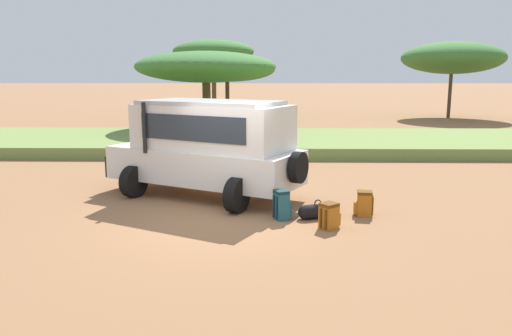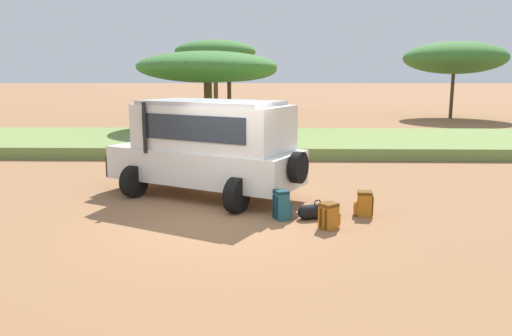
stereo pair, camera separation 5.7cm
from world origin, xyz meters
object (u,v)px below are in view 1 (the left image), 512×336
backpack_near_rear_wheel (364,204)px  acacia_tree_left_mid (213,52)px  backpack_beside_front_wheel (329,216)px  acacia_tree_centre_back (227,70)px  safari_vehicle (208,146)px  backpack_cluster_center (282,205)px  acacia_tree_far_right (452,58)px  duffel_bag_low_black_case (318,211)px  acacia_tree_right_mid (206,67)px

backpack_near_rear_wheel → acacia_tree_left_mid: 23.44m
backpack_beside_front_wheel → acacia_tree_centre_back: (-4.39, 30.30, 3.15)m
safari_vehicle → backpack_cluster_center: size_ratio=8.30×
backpack_cluster_center → backpack_near_rear_wheel: (1.82, 0.32, -0.04)m
backpack_beside_front_wheel → acacia_tree_far_right: (11.68, 26.08, 3.92)m
backpack_near_rear_wheel → acacia_tree_far_right: acacia_tree_far_right is taller
acacia_tree_centre_back → acacia_tree_far_right: acacia_tree_far_right is taller
backpack_near_rear_wheel → acacia_tree_left_mid: acacia_tree_left_mid is taller
backpack_near_rear_wheel → acacia_tree_centre_back: size_ratio=0.07×
acacia_tree_left_mid → acacia_tree_centre_back: acacia_tree_left_mid is taller
duffel_bag_low_black_case → acacia_tree_centre_back: size_ratio=0.11×
duffel_bag_low_black_case → acacia_tree_centre_back: (-4.23, 29.57, 3.26)m
backpack_near_rear_wheel → duffel_bag_low_black_case: size_ratio=0.64×
backpack_cluster_center → acacia_tree_left_mid: size_ratio=0.12×
acacia_tree_left_mid → acacia_tree_far_right: (16.40, 2.77, -0.31)m
backpack_beside_front_wheel → acacia_tree_far_right: size_ratio=0.08×
backpack_cluster_center → duffel_bag_low_black_case: (0.78, 0.11, -0.15)m
backpack_cluster_center → safari_vehicle: bearing=131.5°
backpack_beside_front_wheel → acacia_tree_right_mid: bearing=105.6°
backpack_near_rear_wheel → backpack_beside_front_wheel: bearing=-132.8°
backpack_cluster_center → duffel_bag_low_black_case: 0.81m
backpack_near_rear_wheel → duffel_bag_low_black_case: backpack_near_rear_wheel is taller
safari_vehicle → duffel_bag_low_black_case: bearing=-36.8°
backpack_beside_front_wheel → acacia_tree_right_mid: size_ratio=0.07×
acacia_tree_left_mid → backpack_near_rear_wheel: bearing=-75.9°
backpack_beside_front_wheel → backpack_cluster_center: 1.13m
acacia_tree_centre_back → acacia_tree_far_right: 16.63m
backpack_cluster_center → acacia_tree_left_mid: (-3.78, 22.69, 4.17)m
backpack_cluster_center → acacia_tree_centre_back: acacia_tree_centre_back is taller
duffel_bag_low_black_case → acacia_tree_left_mid: acacia_tree_left_mid is taller
duffel_bag_low_black_case → backpack_beside_front_wheel: bearing=-77.6°
acacia_tree_left_mid → backpack_cluster_center: bearing=-80.5°
backpack_cluster_center → duffel_bag_low_black_case: size_ratio=0.74×
backpack_near_rear_wheel → duffel_bag_low_black_case: (-1.04, -0.21, -0.11)m
acacia_tree_right_mid → acacia_tree_far_right: acacia_tree_far_right is taller
acacia_tree_left_mid → acacia_tree_right_mid: bearing=-86.8°
safari_vehicle → backpack_near_rear_wheel: 4.15m
backpack_cluster_center → acacia_tree_right_mid: size_ratio=0.09×
backpack_cluster_center → acacia_tree_far_right: acacia_tree_far_right is taller
acacia_tree_right_mid → safari_vehicle: bearing=-83.1°
acacia_tree_right_mid → backpack_near_rear_wheel: bearing=-70.3°
backpack_near_rear_wheel → backpack_cluster_center: bearing=-169.9°
backpack_near_rear_wheel → safari_vehicle: bearing=154.6°
safari_vehicle → backpack_cluster_center: 2.90m
acacia_tree_right_mid → acacia_tree_far_right: (15.96, 10.69, 0.76)m
duffel_bag_low_black_case → acacia_tree_right_mid: acacia_tree_right_mid is taller
backpack_beside_front_wheel → acacia_tree_right_mid: 16.28m
acacia_tree_centre_back → acacia_tree_right_mid: bearing=-89.6°
backpack_cluster_center → backpack_near_rear_wheel: backpack_cluster_center is taller
acacia_tree_right_mid → acacia_tree_centre_back: bearing=90.4°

